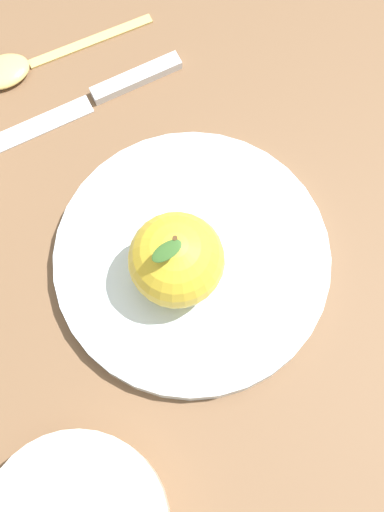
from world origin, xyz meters
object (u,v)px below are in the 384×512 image
object	(u,v)px
dinner_plate	(192,260)
knife	(83,102)
apple	(176,260)
spoon	(23,65)

from	to	relation	value
dinner_plate	knife	size ratio (longest dim) A/B	1.06
apple	spoon	size ratio (longest dim) A/B	0.57
dinner_plate	spoon	world-z (taller)	dinner_plate
knife	apple	bearing A→B (deg)	62.07
apple	knife	size ratio (longest dim) A/B	0.42
dinner_plate	apple	bearing A→B (deg)	-5.75
knife	dinner_plate	bearing A→B (deg)	67.53
apple	spoon	xyz separation A→B (m)	(-0.08, -0.23, -0.05)
dinner_plate	apple	world-z (taller)	apple
spoon	knife	bearing A→B (deg)	90.97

